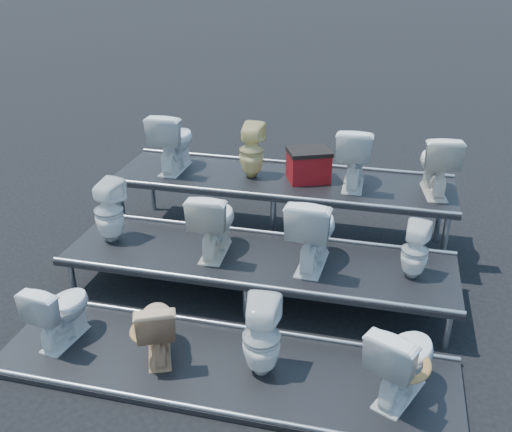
% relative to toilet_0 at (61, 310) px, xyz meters
% --- Properties ---
extents(ground, '(80.00, 80.00, 0.00)m').
position_rel_toilet_0_xyz_m(ground, '(1.60, 1.30, -0.40)').
color(ground, black).
rests_on(ground, ground).
extents(tier_front, '(4.20, 1.20, 0.06)m').
position_rel_toilet_0_xyz_m(tier_front, '(1.60, 0.00, -0.37)').
color(tier_front, black).
rests_on(tier_front, ground).
extents(tier_mid, '(4.20, 1.20, 0.46)m').
position_rel_toilet_0_xyz_m(tier_mid, '(1.60, 1.30, -0.17)').
color(tier_mid, black).
rests_on(tier_mid, ground).
extents(tier_back, '(4.20, 1.20, 0.86)m').
position_rel_toilet_0_xyz_m(tier_back, '(1.60, 2.60, 0.03)').
color(tier_back, black).
rests_on(tier_back, ground).
extents(toilet_0, '(0.46, 0.71, 0.68)m').
position_rel_toilet_0_xyz_m(toilet_0, '(0.00, 0.00, 0.00)').
color(toilet_0, white).
rests_on(toilet_0, tier_front).
extents(toilet_1, '(0.59, 0.73, 0.65)m').
position_rel_toilet_0_xyz_m(toilet_1, '(0.97, 0.00, -0.01)').
color(toilet_1, tan).
rests_on(toilet_1, tier_front).
extents(toilet_2, '(0.36, 0.36, 0.75)m').
position_rel_toilet_0_xyz_m(toilet_2, '(1.95, 0.00, 0.04)').
color(toilet_2, white).
rests_on(toilet_2, tier_front).
extents(toilet_3, '(0.69, 0.85, 0.75)m').
position_rel_toilet_0_xyz_m(toilet_3, '(3.15, 0.00, 0.04)').
color(toilet_3, white).
rests_on(toilet_3, tier_front).
extents(toilet_4, '(0.39, 0.40, 0.72)m').
position_rel_toilet_0_xyz_m(toilet_4, '(-0.11, 1.30, 0.42)').
color(toilet_4, white).
rests_on(toilet_4, tier_mid).
extents(toilet_5, '(0.45, 0.76, 0.75)m').
position_rel_toilet_0_xyz_m(toilet_5, '(1.12, 1.30, 0.44)').
color(toilet_5, silver).
rests_on(toilet_5, tier_mid).
extents(toilet_6, '(0.50, 0.82, 0.81)m').
position_rel_toilet_0_xyz_m(toilet_6, '(2.19, 1.30, 0.47)').
color(toilet_6, white).
rests_on(toilet_6, tier_mid).
extents(toilet_7, '(0.31, 0.32, 0.60)m').
position_rel_toilet_0_xyz_m(toilet_7, '(3.22, 1.30, 0.36)').
color(toilet_7, white).
rests_on(toilet_7, tier_mid).
extents(toilet_8, '(0.45, 0.77, 0.78)m').
position_rel_toilet_0_xyz_m(toilet_8, '(0.18, 2.60, 0.85)').
color(toilet_8, white).
rests_on(toilet_8, tier_back).
extents(toilet_9, '(0.32, 0.33, 0.68)m').
position_rel_toilet_0_xyz_m(toilet_9, '(1.21, 2.60, 0.80)').
color(toilet_9, '#E2D085').
rests_on(toilet_9, tier_back).
extents(toilet_10, '(0.43, 0.74, 0.75)m').
position_rel_toilet_0_xyz_m(toilet_10, '(2.47, 2.60, 0.84)').
color(toilet_10, white).
rests_on(toilet_10, tier_back).
extents(toilet_11, '(0.51, 0.77, 0.74)m').
position_rel_toilet_0_xyz_m(toilet_11, '(3.41, 2.60, 0.83)').
color(toilet_11, silver).
rests_on(toilet_11, tier_back).
extents(red_crate, '(0.60, 0.55, 0.35)m').
position_rel_toilet_0_xyz_m(red_crate, '(1.92, 2.64, 0.64)').
color(red_crate, maroon).
rests_on(red_crate, tier_back).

